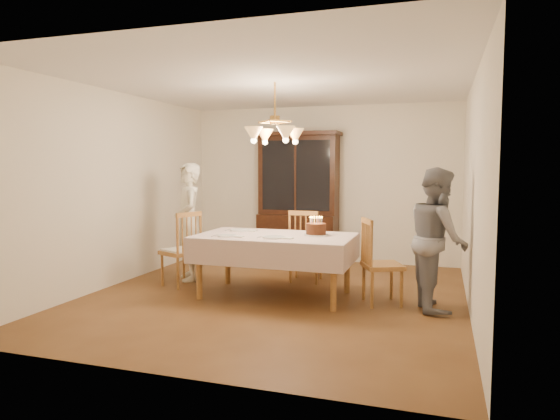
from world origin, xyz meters
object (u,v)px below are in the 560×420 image
(dining_table, at_px, (275,241))
(chair_far_side, at_px, (306,250))
(china_hutch, at_px, (298,200))
(birthday_cake, at_px, (316,229))
(elderly_woman, at_px, (188,222))

(dining_table, xyz_separation_m, chair_far_side, (0.15, 0.89, -0.24))
(dining_table, height_order, china_hutch, china_hutch)
(birthday_cake, bearing_deg, china_hutch, 111.36)
(chair_far_side, distance_m, birthday_cake, 0.91)
(dining_table, xyz_separation_m, china_hutch, (-0.34, 2.25, 0.36))
(china_hutch, relative_size, birthday_cake, 7.20)
(elderly_woman, height_order, birthday_cake, elderly_woman)
(dining_table, bearing_deg, china_hutch, 98.69)
(china_hutch, bearing_deg, dining_table, -81.31)
(birthday_cake, bearing_deg, dining_table, -163.78)
(elderly_woman, bearing_deg, china_hutch, 112.04)
(dining_table, relative_size, chair_far_side, 1.90)
(dining_table, relative_size, birthday_cake, 6.33)
(elderly_woman, bearing_deg, chair_far_side, 68.33)
(dining_table, height_order, chair_far_side, chair_far_side)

